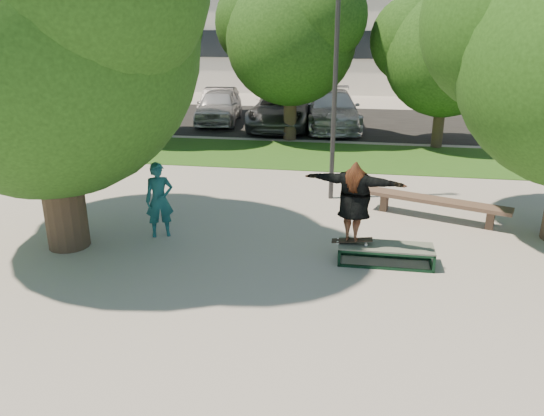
% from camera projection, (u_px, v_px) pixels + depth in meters
% --- Properties ---
extents(ground, '(120.00, 120.00, 0.00)m').
position_uv_depth(ground, '(259.00, 283.00, 9.50)').
color(ground, gray).
rests_on(ground, ground).
extents(grass_strip, '(30.00, 4.00, 0.02)m').
position_uv_depth(grass_strip, '(338.00, 156.00, 18.17)').
color(grass_strip, '#244E16').
rests_on(grass_strip, ground).
extents(asphalt_strip, '(40.00, 8.00, 0.01)m').
position_uv_depth(asphalt_strip, '(322.00, 121.00, 24.37)').
color(asphalt_strip, black).
rests_on(asphalt_strip, ground).
extents(tree_left, '(6.96, 5.95, 7.12)m').
position_uv_depth(tree_left, '(37.00, 21.00, 9.67)').
color(tree_left, '#38281E').
rests_on(tree_left, ground).
extents(bg_tree_left, '(5.28, 4.51, 5.77)m').
position_uv_depth(bg_tree_left, '(138.00, 40.00, 19.52)').
color(bg_tree_left, '#38281E').
rests_on(bg_tree_left, ground).
extents(bg_tree_mid, '(5.76, 4.92, 6.24)m').
position_uv_depth(bg_tree_mid, '(289.00, 32.00, 19.53)').
color(bg_tree_mid, '#38281E').
rests_on(bg_tree_mid, ground).
extents(bg_tree_right, '(5.04, 4.31, 5.43)m').
position_uv_depth(bg_tree_right, '(444.00, 48.00, 18.40)').
color(bg_tree_right, '#38281E').
rests_on(bg_tree_right, ground).
extents(lamppost, '(0.25, 0.15, 6.11)m').
position_uv_depth(lamppost, '(335.00, 76.00, 12.93)').
color(lamppost, '#2D2D30').
rests_on(lamppost, ground).
extents(grind_box, '(1.80, 0.60, 0.38)m').
position_uv_depth(grind_box, '(385.00, 254.00, 10.20)').
color(grind_box, black).
rests_on(grind_box, ground).
extents(skater_rig, '(1.98, 0.94, 1.63)m').
position_uv_depth(skater_rig, '(354.00, 202.00, 9.95)').
color(skater_rig, white).
rests_on(skater_rig, grind_box).
extents(bystander, '(0.70, 0.60, 1.63)m').
position_uv_depth(bystander, '(159.00, 200.00, 11.32)').
color(bystander, '#175157').
rests_on(bystander, ground).
extents(bench, '(3.29, 1.57, 0.51)m').
position_uv_depth(bench, '(436.00, 202.00, 12.37)').
color(bench, '#503C30').
rests_on(bench, ground).
extents(car_silver_a, '(2.23, 4.58, 1.50)m').
position_uv_depth(car_silver_a, '(219.00, 106.00, 23.90)').
color(car_silver_a, silver).
rests_on(car_silver_a, asphalt_strip).
extents(car_dark, '(1.81, 4.20, 1.34)m').
position_uv_depth(car_dark, '(219.00, 103.00, 25.36)').
color(car_dark, black).
rests_on(car_dark, asphalt_strip).
extents(car_grey, '(2.58, 5.42, 1.49)m').
position_uv_depth(car_grey, '(281.00, 110.00, 22.80)').
color(car_grey, slate).
rests_on(car_grey, asphalt_strip).
extents(car_silver_b, '(2.85, 5.62, 1.57)m').
position_uv_depth(car_silver_b, '(332.00, 110.00, 22.74)').
color(car_silver_b, '#B7B7BD').
rests_on(car_silver_b, asphalt_strip).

